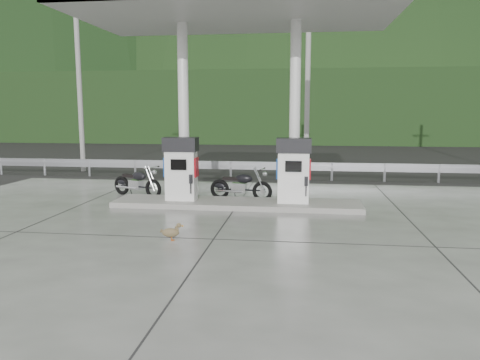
# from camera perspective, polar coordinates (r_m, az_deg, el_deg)

# --- Properties ---
(ground) EXTENTS (160.00, 160.00, 0.00)m
(ground) POSITION_cam_1_polar(r_m,az_deg,el_deg) (10.93, -2.26, -5.92)
(ground) COLOR black
(ground) RESTS_ON ground
(forecourt_apron) EXTENTS (18.00, 14.00, 0.02)m
(forecourt_apron) POSITION_cam_1_polar(r_m,az_deg,el_deg) (10.93, -2.26, -5.87)
(forecourt_apron) COLOR slate
(forecourt_apron) RESTS_ON ground
(pump_island) EXTENTS (7.00, 1.40, 0.15)m
(pump_island) POSITION_cam_1_polar(r_m,az_deg,el_deg) (13.32, -0.43, -2.89)
(pump_island) COLOR gray
(pump_island) RESTS_ON forecourt_apron
(gas_pump_left) EXTENTS (0.95, 0.55, 1.80)m
(gas_pump_left) POSITION_cam_1_polar(r_m,az_deg,el_deg) (13.48, -7.19, 1.37)
(gas_pump_left) COLOR white
(gas_pump_left) RESTS_ON pump_island
(gas_pump_right) EXTENTS (0.95, 0.55, 1.80)m
(gas_pump_right) POSITION_cam_1_polar(r_m,az_deg,el_deg) (13.04, 6.54, 1.15)
(gas_pump_right) COLOR white
(gas_pump_right) RESTS_ON pump_island
(canopy_column_left) EXTENTS (0.30, 0.30, 5.00)m
(canopy_column_left) POSITION_cam_1_polar(r_m,az_deg,el_deg) (13.77, -6.89, 8.20)
(canopy_column_left) COLOR white
(canopy_column_left) RESTS_ON pump_island
(canopy_column_right) EXTENTS (0.30, 0.30, 5.00)m
(canopy_column_right) POSITION_cam_1_polar(r_m,az_deg,el_deg) (13.34, 6.69, 8.20)
(canopy_column_right) COLOR white
(canopy_column_right) RESTS_ON pump_island
(canopy_roof) EXTENTS (8.50, 5.00, 0.40)m
(canopy_roof) POSITION_cam_1_polar(r_m,az_deg,el_deg) (13.33, -0.46, 19.94)
(canopy_roof) COLOR silver
(canopy_roof) RESTS_ON canopy_column_left
(guardrail) EXTENTS (26.00, 0.16, 1.42)m
(guardrail) POSITION_cam_1_polar(r_m,az_deg,el_deg) (18.63, 1.92, 2.25)
(guardrail) COLOR #9FA1A7
(guardrail) RESTS_ON ground
(road) EXTENTS (60.00, 7.00, 0.01)m
(road) POSITION_cam_1_polar(r_m,az_deg,el_deg) (22.18, 2.80, 1.39)
(road) COLOR black
(road) RESTS_ON ground
(utility_pole_a) EXTENTS (0.22, 0.22, 8.00)m
(utility_pole_a) POSITION_cam_1_polar(r_m,az_deg,el_deg) (22.26, -19.01, 11.29)
(utility_pole_a) COLOR gray
(utility_pole_a) RESTS_ON ground
(utility_pole_b) EXTENTS (0.22, 0.22, 8.00)m
(utility_pole_b) POSITION_cam_1_polar(r_m,az_deg,el_deg) (19.98, 8.25, 12.03)
(utility_pole_b) COLOR gray
(utility_pole_b) RESTS_ON ground
(tree_band) EXTENTS (80.00, 6.00, 6.00)m
(tree_band) POSITION_cam_1_polar(r_m,az_deg,el_deg) (40.48, 5.04, 8.78)
(tree_band) COLOR black
(tree_band) RESTS_ON ground
(forested_hills) EXTENTS (100.00, 40.00, 140.00)m
(forested_hills) POSITION_cam_1_polar(r_m,az_deg,el_deg) (70.51, 6.11, 6.15)
(forested_hills) COLOR black
(forested_hills) RESTS_ON ground
(motorcycle_left) EXTENTS (1.90, 1.26, 0.86)m
(motorcycle_left) POSITION_cam_1_polar(r_m,az_deg,el_deg) (15.15, -12.44, -0.35)
(motorcycle_left) COLOR black
(motorcycle_left) RESTS_ON forecourt_apron
(motorcycle_right) EXTENTS (1.90, 0.88, 0.87)m
(motorcycle_right) POSITION_cam_1_polar(r_m,az_deg,el_deg) (14.18, 0.09, -0.73)
(motorcycle_right) COLOR black
(motorcycle_right) RESTS_ON forecourt_apron
(duck) EXTENTS (0.45, 0.16, 0.32)m
(duck) POSITION_cam_1_polar(r_m,az_deg,el_deg) (9.95, -8.46, -6.39)
(duck) COLOR brown
(duck) RESTS_ON forecourt_apron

